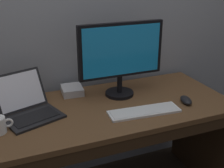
{
  "coord_description": "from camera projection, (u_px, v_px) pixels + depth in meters",
  "views": [
    {
      "loc": [
        -0.54,
        -1.51,
        1.55
      ],
      "look_at": [
        0.07,
        0.0,
        0.88
      ],
      "focal_mm": 47.0,
      "sensor_mm": 36.0,
      "label": 1
    }
  ],
  "objects": [
    {
      "name": "desk",
      "position": [
        103.0,
        136.0,
        1.86
      ],
      "size": [
        1.62,
        0.7,
        0.74
      ],
      "color": "brown",
      "rests_on": "ground"
    },
    {
      "name": "laptop_black",
      "position": [
        29.0,
        108.0,
        1.67
      ],
      "size": [
        0.38,
        0.39,
        0.23
      ],
      "color": "black",
      "rests_on": "desk"
    },
    {
      "name": "external_monitor",
      "position": [
        121.0,
        55.0,
        1.84
      ],
      "size": [
        0.56,
        0.19,
        0.48
      ],
      "color": "black",
      "rests_on": "desk"
    },
    {
      "name": "wired_keyboard",
      "position": [
        144.0,
        111.0,
        1.72
      ],
      "size": [
        0.43,
        0.16,
        0.02
      ],
      "color": "white",
      "rests_on": "desk"
    },
    {
      "name": "computer_mouse",
      "position": [
        186.0,
        100.0,
        1.84
      ],
      "size": [
        0.09,
        0.13,
        0.04
      ],
      "primitive_type": "ellipsoid",
      "rotation": [
        0.0,
        0.0,
        -0.25
      ],
      "color": "black",
      "rests_on": "desk"
    },
    {
      "name": "external_drive_box",
      "position": [
        72.0,
        90.0,
        1.97
      ],
      "size": [
        0.15,
        0.17,
        0.05
      ],
      "primitive_type": "cube",
      "rotation": [
        0.0,
        0.0,
        -0.08
      ],
      "color": "silver",
      "rests_on": "desk"
    }
  ]
}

